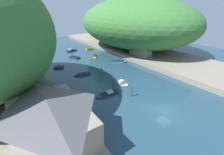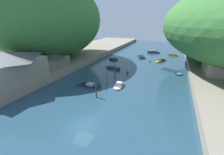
% 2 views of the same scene
% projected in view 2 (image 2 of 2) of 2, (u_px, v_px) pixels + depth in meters
% --- Properties ---
extents(water_surface, '(130.00, 130.00, 0.00)m').
position_uv_depth(water_surface, '(136.00, 66.00, 46.45)').
color(water_surface, '#234256').
rests_on(water_surface, ground).
extents(left_bank, '(22.00, 120.00, 1.54)m').
position_uv_depth(left_bank, '(68.00, 57.00, 55.37)').
color(left_bank, gray).
rests_on(left_bank, ground).
extents(hillside_left, '(28.51, 39.92, 24.43)m').
position_uv_depth(hillside_left, '(50.00, 19.00, 46.81)').
color(hillside_left, '#387033').
rests_on(hillside_left, left_bank).
extents(waterfront_building, '(9.67, 13.41, 6.19)m').
position_uv_depth(waterfront_building, '(7.00, 67.00, 29.57)').
color(waterfront_building, gray).
rests_on(waterfront_building, left_bank).
extents(boathouse_shed, '(5.43, 8.76, 3.99)m').
position_uv_depth(boathouse_shed, '(52.00, 60.00, 39.87)').
color(boathouse_shed, slate).
rests_on(boathouse_shed, left_bank).
extents(right_bank_cottage, '(4.82, 8.44, 4.69)m').
position_uv_depth(right_bank_cottage, '(216.00, 63.00, 35.03)').
color(right_bank_cottage, gray).
rests_on(right_bank_cottage, right_bank).
extents(boat_moored_right, '(3.81, 2.17, 0.70)m').
position_uv_depth(boat_moored_right, '(174.00, 55.00, 60.48)').
color(boat_moored_right, gold).
rests_on(boat_moored_right, water_surface).
extents(boat_open_rowboat, '(3.84, 3.41, 0.60)m').
position_uv_depth(boat_open_rowboat, '(113.00, 59.00, 54.20)').
color(boat_open_rowboat, navy).
rests_on(boat_open_rowboat, water_surface).
extents(boat_small_dinghy, '(4.90, 2.41, 0.61)m').
position_uv_depth(boat_small_dinghy, '(112.00, 68.00, 44.13)').
color(boat_small_dinghy, navy).
rests_on(boat_small_dinghy, water_surface).
extents(boat_white_cruiser, '(1.82, 3.75, 0.94)m').
position_uv_depth(boat_white_cruiser, '(119.00, 86.00, 32.05)').
color(boat_white_cruiser, white).
rests_on(boat_white_cruiser, water_surface).
extents(boat_mid_channel, '(4.01, 5.68, 0.55)m').
position_uv_depth(boat_mid_channel, '(141.00, 57.00, 57.85)').
color(boat_mid_channel, navy).
rests_on(boat_mid_channel, water_surface).
extents(boat_navy_launch, '(3.67, 5.42, 0.90)m').
position_uv_depth(boat_navy_launch, '(161.00, 61.00, 51.85)').
color(boat_navy_launch, gold).
rests_on(boat_navy_launch, water_surface).
extents(boat_far_upstream, '(5.59, 2.07, 0.79)m').
position_uv_depth(boat_far_upstream, '(88.00, 85.00, 32.39)').
color(boat_far_upstream, navy).
rests_on(boat_far_upstream, water_surface).
extents(boat_far_right_bank, '(6.01, 4.84, 0.57)m').
position_uv_depth(boat_far_right_bank, '(172.00, 72.00, 40.81)').
color(boat_far_right_bank, teal).
rests_on(boat_far_right_bank, water_surface).
extents(boat_yellow_tender, '(5.85, 3.29, 1.30)m').
position_uv_depth(boat_yellow_tender, '(154.00, 52.00, 65.38)').
color(boat_yellow_tender, navy).
rests_on(boat_yellow_tender, water_surface).
extents(mooring_post_nearest, '(0.26, 0.26, 2.52)m').
position_uv_depth(mooring_post_nearest, '(96.00, 91.00, 27.38)').
color(mooring_post_nearest, '#4C3D2D').
rests_on(mooring_post_nearest, water_surface).
extents(mooring_post_second, '(0.30, 0.30, 3.41)m').
position_uv_depth(mooring_post_second, '(106.00, 78.00, 32.63)').
color(mooring_post_second, brown).
rests_on(mooring_post_second, water_surface).
extents(mooring_post_middle, '(0.31, 0.31, 3.64)m').
position_uv_depth(mooring_post_middle, '(115.00, 70.00, 37.20)').
color(mooring_post_middle, brown).
rests_on(mooring_post_middle, water_surface).
extents(channel_buoy_near, '(0.65, 0.65, 0.98)m').
position_uv_depth(channel_buoy_near, '(127.00, 72.00, 40.27)').
color(channel_buoy_near, red).
rests_on(channel_buoy_near, water_surface).
extents(channel_buoy_far, '(0.56, 0.56, 0.84)m').
position_uv_depth(channel_buoy_far, '(150.00, 61.00, 50.99)').
color(channel_buoy_far, red).
rests_on(channel_buoy_far, water_surface).
extents(person_on_quay, '(0.25, 0.40, 1.69)m').
position_uv_depth(person_on_quay, '(14.00, 83.00, 27.91)').
color(person_on_quay, '#282D3D').
rests_on(person_on_quay, left_bank).
extents(person_by_boathouse, '(0.34, 0.43, 1.69)m').
position_uv_depth(person_by_boathouse, '(21.00, 79.00, 29.82)').
color(person_by_boathouse, '#282D3D').
rests_on(person_by_boathouse, left_bank).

